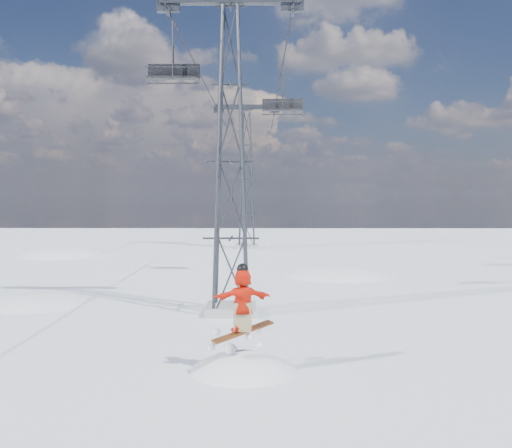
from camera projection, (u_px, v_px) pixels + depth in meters
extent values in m
plane|color=white|center=(177.00, 388.00, 12.77)|extent=(120.00, 120.00, 0.00)
sphere|color=white|center=(335.00, 447.00, 31.20)|extent=(20.00, 20.00, 20.00)
sphere|color=white|center=(69.00, 397.00, 41.36)|extent=(22.00, 22.00, 22.00)
cube|color=#999999|center=(231.00, 309.00, 20.75)|extent=(1.80, 1.80, 0.30)
cube|color=#303338|center=(168.00, 5.00, 20.19)|extent=(0.80, 0.25, 0.50)
cube|color=#303338|center=(292.00, 5.00, 20.16)|extent=(0.80, 0.25, 0.50)
cube|color=#999999|center=(247.00, 246.00, 45.71)|extent=(1.80, 1.80, 0.30)
cube|color=#303338|center=(247.00, 107.00, 45.13)|extent=(5.00, 0.35, 0.35)
cube|color=#303338|center=(219.00, 110.00, 45.16)|extent=(0.80, 0.25, 0.50)
cube|color=#303338|center=(274.00, 110.00, 45.13)|extent=(0.80, 0.25, 0.50)
cylinder|color=black|center=(202.00, 77.00, 31.69)|extent=(0.06, 51.00, 0.06)
cylinder|color=black|center=(281.00, 77.00, 31.66)|extent=(0.06, 51.00, 0.06)
sphere|color=white|center=(243.00, 440.00, 14.15)|extent=(4.40, 4.40, 4.40)
cube|color=#9F4A15|center=(243.00, 332.00, 13.70)|extent=(1.51, 0.96, 0.38)
imported|color=red|center=(243.00, 300.00, 13.66)|extent=(1.46, 0.69, 1.51)
cube|color=#8A8055|center=(243.00, 317.00, 13.68)|extent=(0.47, 0.39, 0.70)
sphere|color=black|center=(243.00, 269.00, 13.62)|extent=(0.28, 0.28, 0.28)
cylinder|color=black|center=(173.00, 49.00, 21.26)|extent=(0.08, 0.08, 2.16)
cube|color=black|center=(173.00, 78.00, 21.31)|extent=(1.96, 0.44, 0.08)
cube|color=black|center=(174.00, 71.00, 21.51)|extent=(1.96, 0.06, 0.54)
cylinder|color=black|center=(172.00, 83.00, 21.08)|extent=(1.96, 0.06, 0.06)
cylinder|color=black|center=(172.00, 67.00, 21.00)|extent=(1.96, 0.05, 0.05)
cylinder|color=black|center=(283.00, 87.00, 28.56)|extent=(0.08, 0.08, 2.27)
cube|color=black|center=(283.00, 110.00, 28.61)|extent=(2.07, 0.46, 0.08)
cube|color=black|center=(283.00, 104.00, 28.83)|extent=(2.07, 0.06, 0.57)
cylinder|color=black|center=(283.00, 114.00, 28.37)|extent=(2.07, 0.06, 0.06)
cylinder|color=black|center=(283.00, 102.00, 28.29)|extent=(2.07, 0.05, 0.05)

